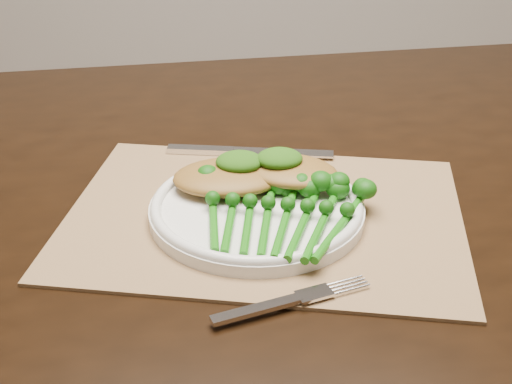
{
  "coord_description": "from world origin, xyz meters",
  "views": [
    {
      "loc": [
        0.09,
        -0.66,
        1.16
      ],
      "look_at": [
        0.11,
        0.03,
        0.78
      ],
      "focal_mm": 50.0,
      "sensor_mm": 36.0,
      "label": 1
    }
  ],
  "objects_px": {
    "chicken_fillet_left": "(229,177)",
    "broccolini_bundle": "(276,221)",
    "placemat": "(264,216)",
    "dinner_plate": "(257,208)"
  },
  "relations": [
    {
      "from": "placemat",
      "to": "dinner_plate",
      "type": "bearing_deg",
      "value": -143.97
    },
    {
      "from": "chicken_fillet_left",
      "to": "broccolini_bundle",
      "type": "distance_m",
      "value": 0.1
    },
    {
      "from": "chicken_fillet_left",
      "to": "broccolini_bundle",
      "type": "relative_size",
      "value": 0.64
    },
    {
      "from": "dinner_plate",
      "to": "chicken_fillet_left",
      "type": "bearing_deg",
      "value": 124.4
    },
    {
      "from": "placemat",
      "to": "dinner_plate",
      "type": "height_order",
      "value": "dinner_plate"
    },
    {
      "from": "chicken_fillet_left",
      "to": "broccolini_bundle",
      "type": "bearing_deg",
      "value": -66.81
    },
    {
      "from": "placemat",
      "to": "broccolini_bundle",
      "type": "height_order",
      "value": "broccolini_bundle"
    },
    {
      "from": "placemat",
      "to": "chicken_fillet_left",
      "type": "xyz_separation_m",
      "value": [
        -0.04,
        0.04,
        0.03
      ]
    },
    {
      "from": "dinner_plate",
      "to": "placemat",
      "type": "bearing_deg",
      "value": 26.85
    },
    {
      "from": "dinner_plate",
      "to": "chicken_fillet_left",
      "type": "height_order",
      "value": "chicken_fillet_left"
    }
  ]
}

